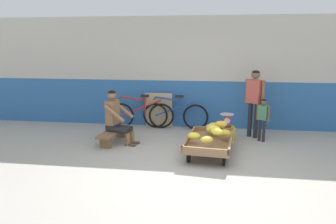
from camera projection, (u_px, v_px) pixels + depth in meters
name	position (u px, v px, depth m)	size (l,w,h in m)	color
ground_plane	(189.00, 173.00, 5.15)	(80.00, 80.00, 0.00)	#A39E93
back_wall	(198.00, 73.00, 7.85)	(16.00, 0.30, 2.77)	#2D609E
banana_cart	(210.00, 142.00, 5.98)	(0.99, 1.52, 0.36)	#8E6B47
banana_pile	(213.00, 130.00, 5.97)	(0.84, 1.24, 0.26)	yellow
low_bench	(113.00, 133.00, 6.72)	(0.44, 1.13, 0.27)	brown
vendor_seated	(116.00, 117.00, 6.61)	(0.72, 0.57, 1.14)	brown
plastic_crate	(226.00, 133.00, 6.91)	(0.36, 0.28, 0.30)	gold
weighing_scale	(227.00, 120.00, 6.85)	(0.30, 0.30, 0.29)	#28282D
bicycle_near_left	(141.00, 114.00, 7.85)	(1.66, 0.48, 0.86)	black
bicycle_far_left	(175.00, 115.00, 7.79)	(1.66, 0.48, 0.86)	black
sign_board	(159.00, 110.00, 7.97)	(0.70, 0.19, 0.89)	#C6B289
customer_adult	(254.00, 96.00, 6.94)	(0.39, 0.36, 1.53)	#232328
customer_child	(263.00, 115.00, 6.71)	(0.26, 0.21, 0.94)	#232328
shopping_bag	(221.00, 141.00, 6.43)	(0.18, 0.12, 0.24)	silver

